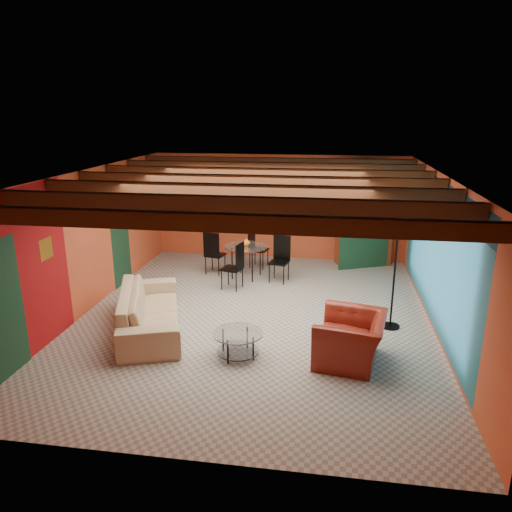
% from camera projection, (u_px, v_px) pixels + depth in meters
% --- Properties ---
extents(room, '(6.52, 8.01, 2.71)m').
position_uv_depth(room, '(255.00, 192.00, 8.62)').
color(room, '#9B948B').
rests_on(room, ground).
extents(sofa, '(1.79, 2.74, 0.75)m').
position_uv_depth(sofa, '(150.00, 310.00, 8.57)').
color(sofa, tan).
rests_on(sofa, ground).
extents(armchair, '(1.20, 1.31, 0.75)m').
position_uv_depth(armchair, '(351.00, 339.00, 7.48)').
color(armchair, maroon).
rests_on(armchair, ground).
extents(coffee_table, '(1.05, 1.05, 0.41)m').
position_uv_depth(coffee_table, '(238.00, 344.00, 7.67)').
color(coffee_table, silver).
rests_on(coffee_table, ground).
extents(dining_table, '(2.43, 2.43, 1.05)m').
position_uv_depth(dining_table, '(246.00, 256.00, 11.25)').
color(dining_table, silver).
rests_on(dining_table, ground).
extents(armoire, '(1.41, 1.08, 2.22)m').
position_uv_depth(armoire, '(365.00, 222.00, 12.05)').
color(armoire, brown).
rests_on(armoire, ground).
extents(floor_lamp, '(0.52, 0.52, 2.09)m').
position_uv_depth(floor_lamp, '(395.00, 272.00, 8.47)').
color(floor_lamp, black).
rests_on(floor_lamp, ground).
extents(ceiling_fan, '(1.50, 1.50, 0.44)m').
position_uv_depth(ceiling_fan, '(254.00, 193.00, 8.51)').
color(ceiling_fan, '#472614').
rests_on(ceiling_fan, ceiling).
extents(painting, '(1.05, 0.03, 0.65)m').
position_uv_depth(painting, '(244.00, 195.00, 12.60)').
color(painting, black).
rests_on(painting, wall_back).
extents(potted_plant, '(0.54, 0.51, 0.48)m').
position_uv_depth(potted_plant, '(368.00, 167.00, 11.67)').
color(potted_plant, '#26661E').
rests_on(potted_plant, armoire).
extents(vase, '(0.23, 0.23, 0.19)m').
position_uv_depth(vase, '(246.00, 230.00, 11.07)').
color(vase, orange).
rests_on(vase, dining_table).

